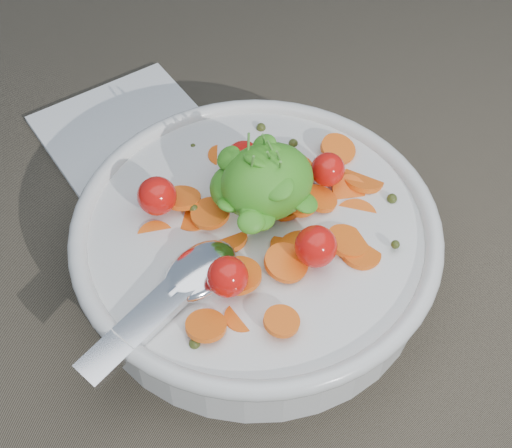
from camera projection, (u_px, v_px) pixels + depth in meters
ground at (238, 246)px, 0.65m from camera, size 6.00×6.00×0.00m
bowl at (256, 242)px, 0.60m from camera, size 0.33×0.31×0.13m
napkin at (124, 128)px, 0.74m from camera, size 0.17×0.15×0.01m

